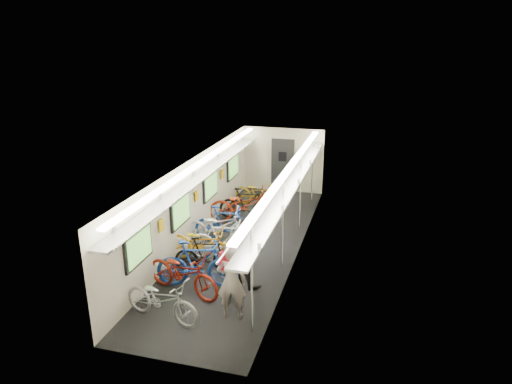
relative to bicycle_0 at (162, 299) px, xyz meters
The scene contains 15 objects.
train_car_shell 4.71m from the bicycle_0, 86.43° to the left, with size 10.00×10.00×10.00m.
bicycle_0 is the anchor object (origin of this frame).
bicycle_1 1.44m from the bicycle_0, 81.62° to the left, with size 0.54×1.92×1.15m, color #1B43A3.
bicycle_2 1.06m from the bicycle_0, 89.58° to the left, with size 0.69×1.99×1.04m, color maroon.
bicycle_3 2.14m from the bicycle_0, 86.58° to the left, with size 0.44×1.54×0.93m, color black.
bicycle_4 2.59m from the bicycle_0, 92.96° to the left, with size 0.69×1.98×1.04m, color #F6AC17.
bicycle_5 2.84m from the bicycle_0, 82.52° to the left, with size 0.54×1.90×1.14m, color white.
bicycle_6 3.80m from the bicycle_0, 91.89° to the left, with size 0.69×1.99×1.04m, color silver.
bicycle_7 3.95m from the bicycle_0, 89.59° to the left, with size 0.50×1.78×1.07m, color #1A419E.
bicycle_8 5.44m from the bicycle_0, 88.61° to the left, with size 0.76×2.18×1.14m, color #9C2911.
bicycle_9 5.67m from the bicycle_0, 88.47° to the left, with size 0.50×1.76×1.06m, color black.
bicycle_10 6.87m from the bicycle_0, 88.05° to the left, with size 0.65×1.87×0.98m, color #BC8911.
passenger_near 1.47m from the bicycle_0, 19.17° to the left, with size 0.60×0.39×1.65m, color gray.
passenger_mid 2.26m from the bicycle_0, 55.19° to the left, with size 0.82×0.64×1.68m, color black.
backpack 1.56m from the bicycle_0, 19.88° to the left, with size 0.26×0.14×0.38m, color red.
Camera 1 is at (3.31, -11.13, 5.53)m, focal length 32.00 mm.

